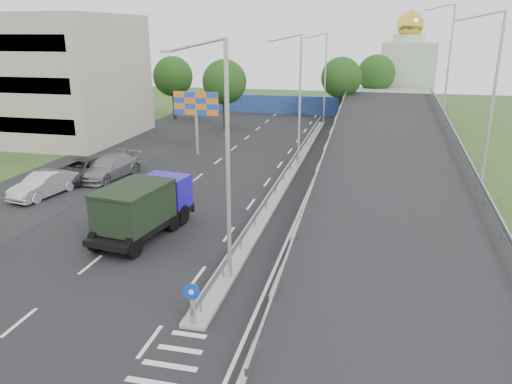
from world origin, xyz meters
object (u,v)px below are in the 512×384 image
(sign_bollard, at_px, (193,304))
(parked_car_b, at_px, (44,185))
(dump_truck, at_px, (144,206))
(parked_car_d, at_px, (109,167))
(church, at_px, (406,70))
(lamp_post_mid, at_px, (298,94))
(lamp_post_far, at_px, (324,73))
(lamp_post_near, at_px, (223,152))
(billboard, at_px, (196,107))
(parked_car_c, at_px, (81,170))

(sign_bollard, distance_m, parked_car_b, 19.39)
(dump_truck, relative_size, parked_car_d, 1.23)
(sign_bollard, relative_size, church, 0.12)
(lamp_post_mid, bearing_deg, parked_car_d, -153.37)
(dump_truck, bearing_deg, lamp_post_far, 89.49)
(lamp_post_near, relative_size, billboard, 1.83)
(lamp_post_near, relative_size, parked_car_d, 1.76)
(parked_car_b, height_order, parked_car_c, parked_car_b)
(sign_bollard, height_order, parked_car_b, sign_bollard)
(lamp_post_far, bearing_deg, billboard, -116.84)
(billboard, relative_size, parked_car_c, 0.99)
(lamp_post_mid, distance_m, parked_car_c, 17.28)
(lamp_post_far, xyz_separation_m, billboard, (-9.11, -18.00, -1.62))
(parked_car_b, distance_m, parked_car_d, 5.36)
(lamp_post_mid, height_order, parked_car_c, lamp_post_mid)
(lamp_post_mid, relative_size, lamp_post_far, 1.00)
(sign_bollard, relative_size, dump_truck, 0.24)
(lamp_post_mid, xyz_separation_m, dump_truck, (-5.65, -16.06, -4.16))
(lamp_post_mid, distance_m, billboard, 9.47)
(parked_car_b, bearing_deg, lamp_post_mid, 46.99)
(dump_truck, bearing_deg, sign_bollard, -46.12)
(sign_bollard, distance_m, billboard, 27.53)
(lamp_post_near, relative_size, dump_truck, 1.43)
(sign_bollard, relative_size, lamp_post_mid, 0.17)
(dump_truck, distance_m, parked_car_b, 10.49)
(lamp_post_near, height_order, dump_truck, lamp_post_near)
(lamp_post_far, height_order, parked_car_c, lamp_post_far)
(parked_car_c, bearing_deg, lamp_post_far, 66.95)
(church, relative_size, parked_car_d, 2.41)
(church, bearing_deg, billboard, -120.70)
(lamp_post_far, relative_size, parked_car_d, 1.76)
(parked_car_d, bearing_deg, parked_car_c, -143.44)
(sign_bollard, distance_m, lamp_post_mid, 24.30)
(lamp_post_far, distance_m, parked_car_b, 35.23)
(parked_car_b, bearing_deg, church, 70.94)
(lamp_post_near, height_order, parked_car_d, lamp_post_near)
(lamp_post_near, relative_size, lamp_post_mid, 1.00)
(billboard, bearing_deg, parked_car_b, -113.79)
(church, xyz_separation_m, dump_truck, (-15.54, -50.06, -3.66))
(lamp_post_far, xyz_separation_m, dump_truck, (-5.65, -36.06, -4.16))
(dump_truck, relative_size, parked_car_b, 1.44)
(sign_bollard, bearing_deg, church, 80.19)
(church, bearing_deg, dump_truck, -107.24)
(lamp_post_mid, height_order, parked_car_b, lamp_post_mid)
(lamp_post_far, height_order, dump_truck, lamp_post_far)
(lamp_post_near, relative_size, church, 0.73)
(sign_bollard, relative_size, parked_car_d, 0.29)
(lamp_post_near, relative_size, parked_car_b, 2.06)
(dump_truck, bearing_deg, lamp_post_near, -26.51)
(parked_car_c, bearing_deg, lamp_post_mid, 31.95)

